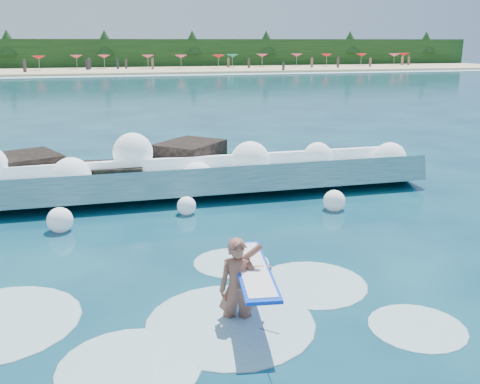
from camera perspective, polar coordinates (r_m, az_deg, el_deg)
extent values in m
plane|color=#082A42|center=(11.11, -4.92, -9.25)|extent=(200.00, 200.00, 0.00)
cube|color=tan|center=(88.06, -14.03, 12.44)|extent=(140.00, 20.00, 0.40)
cube|color=silver|center=(77.09, -13.83, 11.92)|extent=(140.00, 5.00, 0.08)
cube|color=black|center=(97.97, -14.25, 14.08)|extent=(140.00, 4.00, 5.00)
cube|color=teal|center=(16.80, -7.14, 0.91)|extent=(16.33, 2.49, 1.36)
cube|color=white|center=(17.48, -7.55, 2.86)|extent=(16.33, 1.15, 0.64)
cube|color=black|center=(18.47, -22.83, 1.41)|extent=(3.21, 2.87, 1.43)
cube|color=black|center=(17.52, -13.39, 1.13)|extent=(2.17, 1.80, 1.10)
cube|color=black|center=(18.88, -5.33, 3.03)|extent=(2.78, 2.80, 1.54)
imported|color=brown|center=(9.29, -0.23, -10.34)|extent=(0.74, 0.56, 1.82)
cube|color=blue|center=(9.27, 1.38, -8.27)|extent=(0.90, 2.54, 0.06)
cube|color=white|center=(9.27, 1.38, -8.18)|extent=(0.77, 2.32, 0.06)
cylinder|color=black|center=(8.40, 3.13, -14.59)|extent=(0.01, 0.91, 0.43)
sphere|color=white|center=(16.72, -17.54, 1.54)|extent=(1.18, 1.18, 1.18)
sphere|color=white|center=(17.36, -11.35, 4.14)|extent=(1.27, 1.27, 1.27)
sphere|color=white|center=(16.64, -4.53, 1.48)|extent=(1.01, 1.01, 1.01)
sphere|color=white|center=(17.57, 1.09, 3.33)|extent=(1.29, 1.29, 1.29)
sphere|color=white|center=(18.23, 8.29, 3.75)|extent=(0.97, 0.97, 0.97)
sphere|color=white|center=(18.91, 15.68, 3.45)|extent=(1.11, 1.11, 1.11)
sphere|color=white|center=(14.40, -18.65, -2.87)|extent=(0.66, 0.66, 0.66)
sphere|color=white|center=(15.06, -5.73, -1.49)|extent=(0.54, 0.54, 0.54)
sphere|color=white|center=(15.60, 10.02, -0.95)|extent=(0.64, 0.64, 0.64)
ellipsoid|color=silver|center=(9.51, -1.05, -13.78)|extent=(2.97, 2.97, 0.15)
ellipsoid|color=silver|center=(8.57, -11.69, -17.77)|extent=(2.22, 2.22, 0.11)
ellipsoid|color=silver|center=(10.97, 7.63, -9.68)|extent=(2.25, 2.25, 0.11)
ellipsoid|color=silver|center=(11.85, -0.94, -7.53)|extent=(1.69, 1.69, 0.08)
ellipsoid|color=silver|center=(9.85, 18.38, -13.53)|extent=(1.67, 1.67, 0.08)
cone|color=red|center=(89.21, -20.69, 13.27)|extent=(2.00, 2.00, 0.50)
cone|color=#C63A54|center=(91.55, -17.06, 13.63)|extent=(2.00, 2.00, 0.50)
cone|color=#C63A54|center=(91.79, -14.31, 13.83)|extent=(2.00, 2.00, 0.50)
cone|color=#C63A54|center=(90.45, -9.82, 14.05)|extent=(2.00, 2.00, 0.50)
cone|color=#C63A54|center=(89.73, -6.32, 14.17)|extent=(2.00, 2.00, 0.50)
cone|color=red|center=(90.26, -2.32, 14.26)|extent=(2.00, 2.00, 0.50)
cone|color=#137760|center=(93.48, -0.83, 14.33)|extent=(2.00, 2.00, 0.50)
cone|color=#C63A54|center=(95.66, 2.37, 14.35)|extent=(2.00, 2.00, 0.50)
cone|color=#C63A54|center=(98.05, 6.07, 14.31)|extent=(2.00, 2.00, 0.50)
cone|color=red|center=(97.94, 9.23, 14.20)|extent=(2.00, 2.00, 0.50)
cone|color=red|center=(101.44, 12.82, 14.07)|extent=(2.00, 2.00, 0.50)
cone|color=#C63A54|center=(102.12, 16.15, 13.86)|extent=(2.00, 2.00, 0.50)
cone|color=red|center=(107.60, 17.07, 13.86)|extent=(2.00, 2.00, 0.50)
cube|color=#3F332D|center=(82.40, -20.65, 12.40)|extent=(0.35, 0.22, 1.58)
cube|color=#8C664C|center=(85.53, -18.27, 12.68)|extent=(0.35, 0.22, 1.50)
cube|color=#3F332D|center=(88.74, -2.63, 13.48)|extent=(0.35, 0.22, 1.36)
cube|color=#262633|center=(95.91, 6.42, 13.58)|extent=(0.35, 0.22, 1.39)
cube|color=#8C664C|center=(85.21, -21.75, 12.37)|extent=(0.35, 0.22, 1.54)
cube|color=#262633|center=(93.89, 4.09, 13.61)|extent=(0.35, 0.22, 1.44)
cube|color=brown|center=(103.36, 16.59, 13.21)|extent=(0.35, 0.22, 1.42)
cube|color=#8C664C|center=(89.29, 14.53, 12.88)|extent=(0.35, 0.22, 1.57)
cube|color=#3F332D|center=(98.76, 19.06, 12.91)|extent=(0.35, 0.22, 1.41)
cube|color=#8C664C|center=(81.10, -9.55, 13.11)|extent=(0.35, 0.22, 1.51)
cube|color=#262633|center=(90.35, 0.95, 13.53)|extent=(0.35, 0.22, 1.35)
cube|color=brown|center=(84.20, -0.96, 13.40)|extent=(0.35, 0.22, 1.47)
cube|color=#3F332D|center=(99.03, 9.98, 13.51)|extent=(0.35, 0.22, 1.39)
cube|color=#262633|center=(90.43, 0.97, 13.61)|extent=(0.35, 0.22, 1.62)
cube|color=brown|center=(100.76, 9.68, 13.62)|extent=(0.35, 0.22, 1.59)
cube|color=#3F332D|center=(84.21, -8.71, 13.20)|extent=(0.35, 0.22, 1.39)
cube|color=#8C664C|center=(93.43, 10.20, 13.41)|extent=(0.35, 0.22, 1.48)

